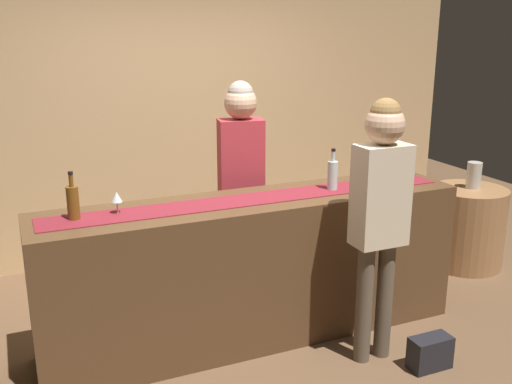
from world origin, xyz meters
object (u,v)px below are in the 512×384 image
(vase_on_side_table, at_px, (474,175))
(wine_glass_near_customer, at_px, (117,198))
(wine_glass_mid_counter, at_px, (392,171))
(customer_sipping, at_px, (380,203))
(wine_bottle_amber, at_px, (73,202))
(wine_bottle_clear, at_px, (333,175))
(handbag, at_px, (430,353))
(bartender, at_px, (241,168))
(round_side_table, at_px, (467,227))

(vase_on_side_table, bearing_deg, wine_glass_near_customer, -173.33)
(wine_glass_mid_counter, distance_m, customer_sipping, 0.71)
(wine_bottle_amber, relative_size, wine_glass_near_customer, 2.10)
(wine_bottle_amber, bearing_deg, wine_bottle_clear, -1.33)
(wine_bottle_clear, bearing_deg, wine_glass_near_customer, 178.02)
(wine_bottle_amber, relative_size, handbag, 1.08)
(wine_bottle_clear, bearing_deg, customer_sipping, -89.40)
(customer_sipping, bearing_deg, wine_bottle_amber, 160.89)
(wine_glass_mid_counter, distance_m, bartender, 1.14)
(wine_bottle_clear, relative_size, customer_sipping, 0.17)
(wine_bottle_clear, height_order, wine_glass_near_customer, wine_bottle_clear)
(wine_glass_mid_counter, height_order, round_side_table, wine_glass_mid_counter)
(wine_glass_near_customer, relative_size, customer_sipping, 0.08)
(wine_bottle_amber, xyz_separation_m, vase_on_side_table, (3.53, 0.39, -0.28))
(wine_bottle_clear, height_order, vase_on_side_table, wine_bottle_clear)
(wine_glass_near_customer, xyz_separation_m, wine_glass_mid_counter, (1.99, -0.10, 0.00))
(customer_sipping, relative_size, handbag, 6.26)
(vase_on_side_table, relative_size, handbag, 0.86)
(wine_glass_mid_counter, bearing_deg, bartender, 145.90)
(wine_bottle_clear, height_order, bartender, bartender)
(bartender, relative_size, vase_on_side_table, 7.39)
(wine_bottle_amber, height_order, wine_glass_mid_counter, wine_bottle_amber)
(vase_on_side_table, height_order, handbag, vase_on_side_table)
(wine_bottle_clear, xyz_separation_m, customer_sipping, (0.01, -0.58, -0.05))
(round_side_table, bearing_deg, wine_bottle_clear, -165.92)
(bartender, bearing_deg, wine_glass_near_customer, 37.46)
(wine_bottle_clear, relative_size, wine_glass_mid_counter, 2.10)
(wine_glass_mid_counter, bearing_deg, wine_bottle_clear, 173.79)
(customer_sipping, height_order, handbag, customer_sipping)
(round_side_table, relative_size, vase_on_side_table, 3.08)
(wine_bottle_amber, bearing_deg, wine_glass_near_customer, 2.37)
(wine_bottle_amber, relative_size, vase_on_side_table, 1.26)
(vase_on_side_table, bearing_deg, handbag, -138.92)
(customer_sipping, bearing_deg, handbag, -43.98)
(wine_bottle_amber, relative_size, customer_sipping, 0.17)
(handbag, bearing_deg, round_side_table, 41.54)
(wine_glass_mid_counter, xyz_separation_m, vase_on_side_table, (1.27, 0.49, -0.28))
(wine_bottle_clear, relative_size, round_side_table, 0.41)
(wine_bottle_amber, bearing_deg, round_side_table, 6.34)
(bartender, bearing_deg, customer_sipping, 122.66)
(wine_glass_near_customer, bearing_deg, customer_sipping, -22.49)
(wine_glass_near_customer, distance_m, wine_glass_mid_counter, 2.00)
(bartender, xyz_separation_m, vase_on_side_table, (2.21, -0.15, -0.25))
(bartender, bearing_deg, wine_bottle_clear, 139.11)
(wine_glass_near_customer, height_order, wine_glass_mid_counter, same)
(wine_bottle_clear, height_order, round_side_table, wine_bottle_clear)
(wine_glass_mid_counter, height_order, customer_sipping, customer_sipping)
(wine_glass_near_customer, xyz_separation_m, handbag, (1.80, -0.90, -1.03))
(wine_bottle_clear, relative_size, handbag, 1.08)
(wine_glass_near_customer, distance_m, round_side_table, 3.35)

